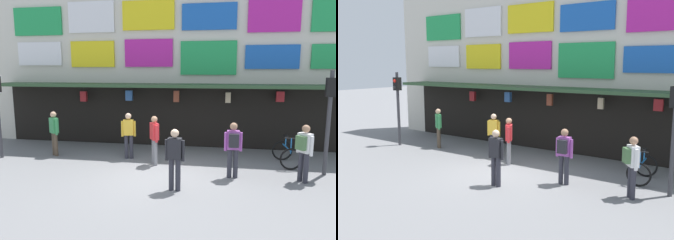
% 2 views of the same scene
% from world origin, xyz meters
% --- Properties ---
extents(ground_plane, '(80.00, 80.00, 0.00)m').
position_xyz_m(ground_plane, '(0.00, 0.00, 0.00)').
color(ground_plane, slate).
extents(shopfront, '(18.00, 2.60, 8.00)m').
position_xyz_m(shopfront, '(0.00, 4.57, 3.96)').
color(shopfront, beige).
rests_on(shopfront, ground).
extents(traffic_light_far, '(0.30, 0.34, 3.20)m').
position_xyz_m(traffic_light_far, '(4.98, 1.10, 2.14)').
color(traffic_light_far, '#38383D').
rests_on(traffic_light_far, ground).
extents(bicycle_parked, '(0.79, 1.20, 1.05)m').
position_xyz_m(bicycle_parked, '(4.02, 1.95, 0.39)').
color(bicycle_parked, black).
rests_on(bicycle_parked, ground).
extents(pedestrian_in_blue, '(0.47, 0.48, 1.68)m').
position_xyz_m(pedestrian_in_blue, '(4.14, 0.30, 0.98)').
color(pedestrian_in_blue, '#2D2D38').
rests_on(pedestrian_in_blue, ground).
extents(pedestrian_in_red, '(0.44, 0.39, 1.68)m').
position_xyz_m(pedestrian_in_red, '(-4.36, 1.70, 0.95)').
color(pedestrian_in_red, brown).
rests_on(pedestrian_in_red, ground).
extents(pedestrian_in_yellow, '(0.53, 0.23, 1.68)m').
position_xyz_m(pedestrian_in_yellow, '(0.61, -0.93, 0.95)').
color(pedestrian_in_yellow, '#2D2D38').
rests_on(pedestrian_in_yellow, ground).
extents(pedestrian_in_purple, '(0.37, 0.47, 1.68)m').
position_xyz_m(pedestrian_in_purple, '(-0.41, 1.23, 0.95)').
color(pedestrian_in_purple, gray).
rests_on(pedestrian_in_purple, ground).
extents(pedestrian_in_black, '(0.52, 0.30, 1.68)m').
position_xyz_m(pedestrian_in_black, '(-1.49, 1.78, 0.95)').
color(pedestrian_in_black, '#2D2D38').
rests_on(pedestrian_in_black, ground).
extents(pedestrian_in_green, '(0.53, 0.37, 1.68)m').
position_xyz_m(pedestrian_in_green, '(2.17, 0.32, 0.98)').
color(pedestrian_in_green, '#2D2D38').
rests_on(pedestrian_in_green, ground).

